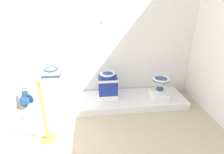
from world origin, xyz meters
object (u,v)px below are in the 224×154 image
at_px(decorative_vase_corner, 26,100).
at_px(plinth_block_squat_floral, 108,95).
at_px(antique_toilet_squat_floral, 108,83).
at_px(info_placard_second, 104,26).
at_px(plinth_block_pale_glazed, 55,96).
at_px(plinth_block_rightmost, 159,95).
at_px(antique_toilet_rightmost, 161,83).
at_px(info_placard_first, 52,25).
at_px(antique_toilet_pale_glazed, 52,79).
at_px(stanchion_post_near_left, 45,122).

bearing_deg(decorative_vase_corner, plinth_block_squat_floral, -0.96).
height_order(antique_toilet_squat_floral, info_placard_second, info_placard_second).
bearing_deg(antique_toilet_squat_floral, info_placard_second, 95.72).
bearing_deg(info_placard_second, decorative_vase_corner, -167.39).
xyz_separation_m(plinth_block_pale_glazed, plinth_block_rightmost, (2.06, -0.01, -0.08)).
xyz_separation_m(antique_toilet_squat_floral, antique_toilet_rightmost, (1.04, -0.09, -0.01)).
bearing_deg(plinth_block_rightmost, decorative_vase_corner, 177.45).
distance_m(antique_toilet_rightmost, info_placard_first, 2.34).
bearing_deg(decorative_vase_corner, plinth_block_rightmost, -2.55).
height_order(plinth_block_pale_glazed, plinth_block_squat_floral, plinth_block_pale_glazed).
bearing_deg(antique_toilet_pale_glazed, stanchion_post_near_left, -88.76).
xyz_separation_m(antique_toilet_pale_glazed, decorative_vase_corner, (-0.58, 0.10, -0.46)).
bearing_deg(plinth_block_pale_glazed, plinth_block_squat_floral, 4.25).
height_order(plinth_block_squat_floral, antique_toilet_squat_floral, antique_toilet_squat_floral).
height_order(antique_toilet_pale_glazed, antique_toilet_rightmost, antique_toilet_pale_glazed).
bearing_deg(antique_toilet_squat_floral, plinth_block_rightmost, -4.97).
distance_m(info_placard_second, decorative_vase_corner, 2.08).
height_order(plinth_block_pale_glazed, antique_toilet_pale_glazed, antique_toilet_pale_glazed).
bearing_deg(plinth_block_squat_floral, antique_toilet_pale_glazed, -175.75).
bearing_deg(info_placard_second, antique_toilet_pale_glazed, -155.32).
height_order(antique_toilet_squat_floral, stanchion_post_near_left, stanchion_post_near_left).
height_order(plinth_block_pale_glazed, antique_toilet_rightmost, antique_toilet_rightmost).
bearing_deg(antique_toilet_squat_floral, plinth_block_squat_floral, 180.00).
height_order(plinth_block_squat_floral, info_placard_second, info_placard_second).
bearing_deg(info_placard_first, info_placard_second, 0.00).
distance_m(antique_toilet_pale_glazed, plinth_block_squat_floral, 1.12).
bearing_deg(antique_toilet_squat_floral, antique_toilet_pale_glazed, -175.75).
height_order(antique_toilet_pale_glazed, decorative_vase_corner, antique_toilet_pale_glazed).
xyz_separation_m(plinth_block_rightmost, info_placard_second, (-1.08, 0.47, 1.32)).
bearing_deg(plinth_block_pale_glazed, info_placard_second, 24.68).
height_order(info_placard_first, stanchion_post_near_left, info_placard_first).
xyz_separation_m(plinth_block_pale_glazed, info_placard_first, (0.03, 0.45, 1.25)).
relative_size(plinth_block_pale_glazed, stanchion_post_near_left, 0.37).
bearing_deg(info_placard_second, plinth_block_rightmost, -23.39).
xyz_separation_m(plinth_block_squat_floral, plinth_block_rightmost, (1.04, -0.09, 0.01)).
relative_size(plinth_block_squat_floral, plinth_block_rightmost, 0.99).
relative_size(antique_toilet_pale_glazed, plinth_block_rightmost, 1.15).
height_order(plinth_block_squat_floral, decorative_vase_corner, decorative_vase_corner).
relative_size(decorative_vase_corner, stanchion_post_near_left, 0.42).
relative_size(info_placard_second, stanchion_post_near_left, 0.15).
bearing_deg(plinth_block_pale_glazed, info_placard_first, 86.43).
relative_size(plinth_block_pale_glazed, antique_toilet_rightmost, 1.04).
relative_size(plinth_block_rightmost, info_placard_first, 2.68).
xyz_separation_m(info_placard_second, decorative_vase_corner, (-1.56, -0.35, -1.33)).
xyz_separation_m(plinth_block_squat_floral, info_placard_first, (-0.99, 0.38, 1.34)).
bearing_deg(stanchion_post_near_left, decorative_vase_corner, 121.87).
distance_m(antique_toilet_pale_glazed, info_placard_second, 1.39).
xyz_separation_m(antique_toilet_squat_floral, plinth_block_rightmost, (1.04, -0.09, -0.27)).
distance_m(plinth_block_squat_floral, info_placard_first, 1.70).
bearing_deg(plinth_block_squat_floral, info_placard_second, 95.72).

